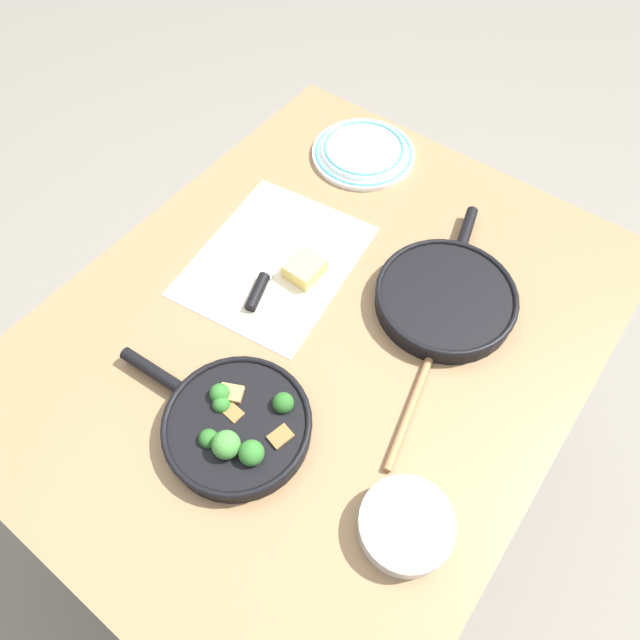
% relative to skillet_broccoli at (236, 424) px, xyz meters
% --- Properties ---
extents(ground_plane, '(14.00, 14.00, 0.00)m').
position_rel_skillet_broccoli_xyz_m(ground_plane, '(0.26, 0.01, -0.76)').
color(ground_plane, slate).
extents(dining_table_red, '(1.20, 0.96, 0.74)m').
position_rel_skillet_broccoli_xyz_m(dining_table_red, '(0.26, 0.01, -0.10)').
color(dining_table_red, olive).
rests_on(dining_table_red, ground_plane).
extents(skillet_broccoli, '(0.26, 0.39, 0.08)m').
position_rel_skillet_broccoli_xyz_m(skillet_broccoli, '(0.00, 0.00, 0.00)').
color(skillet_broccoli, black).
rests_on(skillet_broccoli, dining_table_red).
extents(skillet_eggs, '(0.38, 0.28, 0.04)m').
position_rel_skillet_broccoli_xyz_m(skillet_eggs, '(0.45, -0.15, -0.00)').
color(skillet_eggs, black).
rests_on(skillet_eggs, dining_table_red).
extents(wooden_spoon, '(0.36, 0.11, 0.02)m').
position_rel_skillet_broccoli_xyz_m(wooden_spoon, '(0.31, -0.20, -0.02)').
color(wooden_spoon, '#996B42').
rests_on(wooden_spoon, dining_table_red).
extents(parchment_sheet, '(0.41, 0.35, 0.00)m').
position_rel_skillet_broccoli_xyz_m(parchment_sheet, '(0.33, 0.19, -0.02)').
color(parchment_sheet, beige).
rests_on(parchment_sheet, dining_table_red).
extents(grater_knife, '(0.28, 0.12, 0.02)m').
position_rel_skillet_broccoli_xyz_m(grater_knife, '(0.30, 0.18, -0.02)').
color(grater_knife, silver).
rests_on(grater_knife, dining_table_red).
extents(cheese_block, '(0.07, 0.07, 0.04)m').
position_rel_skillet_broccoli_xyz_m(cheese_block, '(0.34, 0.11, -0.01)').
color(cheese_block, '#EACC66').
rests_on(cheese_block, dining_table_red).
extents(dinner_plate_stack, '(0.25, 0.25, 0.03)m').
position_rel_skillet_broccoli_xyz_m(dinner_plate_stack, '(0.71, 0.22, -0.01)').
color(dinner_plate_stack, white).
rests_on(dinner_plate_stack, dining_table_red).
extents(prep_bowl_steel, '(0.15, 0.15, 0.04)m').
position_rel_skillet_broccoli_xyz_m(prep_bowl_steel, '(0.03, -0.32, -0.00)').
color(prep_bowl_steel, '#B7B7BC').
rests_on(prep_bowl_steel, dining_table_red).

